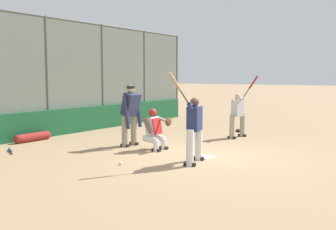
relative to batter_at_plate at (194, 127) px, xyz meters
name	(u,v)px	position (x,y,z in m)	size (l,w,h in m)	color
ground_plane	(205,157)	(-0.74, -0.12, -0.86)	(160.00, 160.00, 0.00)	#9E7F5B
home_plate_marker	(205,157)	(-0.74, -0.12, -0.85)	(0.43, 0.43, 0.01)	white
backstop_fence	(47,74)	(-0.74, -6.31, 1.28)	(16.12, 0.08, 4.10)	#515651
padding_wall	(50,123)	(-0.74, -6.21, -0.40)	(15.72, 0.18, 0.91)	#19512D
bleachers_beyond	(32,112)	(-2.16, -9.16, -0.27)	(11.23, 3.05, 1.80)	slate
batter_at_plate	(194,127)	(0.00, 0.00, 0.00)	(1.11, 0.57, 2.17)	silver
catcher_behind_plate	(155,129)	(-0.82, -1.77, -0.26)	(0.62, 0.73, 1.16)	silver
umpire_home	(131,114)	(-0.90, -2.73, 0.11)	(0.73, 0.45, 1.80)	gray
batter_on_deck	(238,114)	(-4.18, -0.81, -0.05)	(0.94, 0.71, 2.09)	gray
spare_bat_near_backstop	(10,150)	(1.69, -4.89, -0.83)	(0.44, 0.75, 0.07)	black
fielding_glove_on_dirt	(238,130)	(-5.46, -1.36, -0.81)	(0.29, 0.22, 0.10)	black
baseball_loose	(120,163)	(1.15, -1.32, -0.82)	(0.07, 0.07, 0.07)	white
equipment_bag_dugout_side	(33,137)	(0.25, -5.84, -0.72)	(1.35, 0.27, 0.27)	maroon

